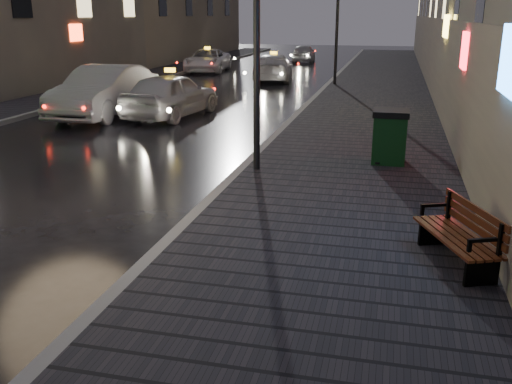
# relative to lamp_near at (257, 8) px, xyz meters

# --- Properties ---
(ground) EXTENTS (120.00, 120.00, 0.00)m
(ground) POSITION_rel_lamp_near_xyz_m (-1.85, -6.00, -3.49)
(ground) COLOR black
(ground) RESTS_ON ground
(sidewalk) EXTENTS (4.60, 58.00, 0.15)m
(sidewalk) POSITION_rel_lamp_near_xyz_m (2.05, 15.00, -3.41)
(sidewalk) COLOR black
(sidewalk) RESTS_ON ground
(curb) EXTENTS (0.20, 58.00, 0.15)m
(curb) POSITION_rel_lamp_near_xyz_m (-0.35, 15.00, -3.41)
(curb) COLOR slate
(curb) RESTS_ON ground
(sidewalk_far) EXTENTS (2.40, 58.00, 0.15)m
(sidewalk_far) POSITION_rel_lamp_near_xyz_m (-10.55, 15.00, -3.41)
(sidewalk_far) COLOR black
(sidewalk_far) RESTS_ON ground
(curb_far) EXTENTS (0.20, 58.00, 0.15)m
(curb_far) POSITION_rel_lamp_near_xyz_m (-9.25, 15.00, -3.41)
(curb_far) COLOR slate
(curb_far) RESTS_ON ground
(lamp_near) EXTENTS (0.36, 0.36, 5.28)m
(lamp_near) POSITION_rel_lamp_near_xyz_m (0.00, 0.00, 0.00)
(lamp_near) COLOR black
(lamp_near) RESTS_ON sidewalk
(lamp_far) EXTENTS (0.36, 0.36, 5.28)m
(lamp_far) POSITION_rel_lamp_near_xyz_m (0.00, 16.00, 0.00)
(lamp_far) COLOR black
(lamp_far) RESTS_ON sidewalk
(bench) EXTENTS (1.12, 1.69, 0.82)m
(bench) POSITION_rel_lamp_near_xyz_m (3.81, -4.13, -2.93)
(bench) COLOR black
(bench) RESTS_ON sidewalk
(trash_bin) EXTENTS (0.79, 0.79, 1.19)m
(trash_bin) POSITION_rel_lamp_near_xyz_m (2.77, 1.24, -2.73)
(trash_bin) COLOR black
(trash_bin) RESTS_ON sidewalk
(taxi_near) EXTENTS (2.34, 4.61, 1.50)m
(taxi_near) POSITION_rel_lamp_near_xyz_m (-4.54, 6.48, -2.74)
(taxi_near) COLOR silver
(taxi_near) RESTS_ON ground
(car_left_mid) EXTENTS (1.82, 5.16, 1.70)m
(car_left_mid) POSITION_rel_lamp_near_xyz_m (-6.78, 6.09, -2.64)
(car_left_mid) COLOR #9898A0
(car_left_mid) RESTS_ON ground
(taxi_mid) EXTENTS (2.52, 4.91, 1.36)m
(taxi_mid) POSITION_rel_lamp_near_xyz_m (-3.41, 18.01, -2.81)
(taxi_mid) COLOR silver
(taxi_mid) RESTS_ON ground
(taxi_far) EXTENTS (2.69, 5.00, 1.33)m
(taxi_far) POSITION_rel_lamp_near_xyz_m (-8.34, 22.00, -2.82)
(taxi_far) COLOR white
(taxi_far) RESTS_ON ground
(car_far) EXTENTS (1.76, 3.83, 1.27)m
(car_far) POSITION_rel_lamp_near_xyz_m (-3.74, 30.12, -2.85)
(car_far) COLOR #A5A6AE
(car_far) RESTS_ON ground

